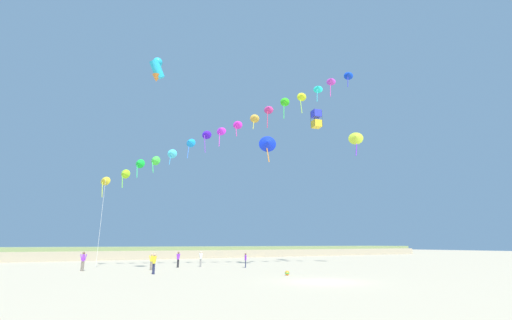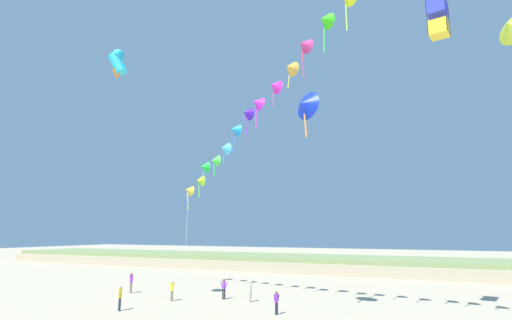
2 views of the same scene
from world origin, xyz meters
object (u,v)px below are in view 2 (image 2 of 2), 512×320
object	(u,v)px
person_near_left	(131,281)
large_kite_high_solo	(118,63)
large_kite_outer_drift	(438,19)
person_far_left	(120,296)
person_mid_center	(224,287)
large_kite_low_lead	(305,105)
large_kite_mid_trail	(512,26)
person_far_center	(250,289)
person_far_right	(172,289)
person_near_right	(276,301)

from	to	relation	value
person_near_left	large_kite_high_solo	size ratio (longest dim) A/B	0.72
large_kite_outer_drift	person_far_left	bearing A→B (deg)	-168.72
person_mid_center	large_kite_low_lead	size ratio (longest dim) A/B	0.48
person_far_left	large_kite_mid_trail	bearing A→B (deg)	1.31
large_kite_high_solo	person_far_center	bearing A→B (deg)	44.67
person_far_center	large_kite_mid_trail	size ratio (longest dim) A/B	0.47
person_near_left	large_kite_mid_trail	bearing A→B (deg)	-11.49
person_near_left	person_far_left	xyz separation A→B (m)	(4.98, -6.56, -0.03)
large_kite_low_lead	person_far_right	bearing A→B (deg)	170.66
person_near_right	large_kite_outer_drift	size ratio (longest dim) A/B	0.62
person_mid_center	person_far_left	xyz separation A→B (m)	(-4.14, -7.17, 0.03)
person_near_right	large_kite_outer_drift	distance (m)	21.06
person_near_right	large_kite_low_lead	bearing A→B (deg)	-14.18
person_mid_center	person_far_right	size ratio (longest dim) A/B	1.04
person_near_left	large_kite_outer_drift	bearing A→B (deg)	-5.05
person_mid_center	large_kite_mid_trail	size ratio (longest dim) A/B	0.47
person_mid_center	large_kite_low_lead	xyz separation A→B (m)	(8.57, -4.38, 12.89)
person_near_left	large_kite_high_solo	distance (m)	18.90
person_mid_center	large_kite_high_solo	distance (m)	19.49
person_far_right	person_far_center	size ratio (longest dim) A/B	0.95
person_near_left	person_far_left	bearing A→B (deg)	-52.82
person_far_left	large_kite_mid_trail	distance (m)	28.62
person_near_right	large_kite_high_solo	distance (m)	20.95
person_far_right	person_far_center	world-z (taller)	person_far_center
large_kite_mid_trail	large_kite_low_lead	bearing A→B (deg)	169.33
person_far_right	large_kite_low_lead	distance (m)	17.65
person_near_right	large_kite_low_lead	distance (m)	13.20
person_mid_center	large_kite_low_lead	bearing A→B (deg)	-27.08
person_far_left	large_kite_mid_trail	xyz separation A→B (m)	(24.53, 0.56, 14.73)
person_near_right	large_kite_outer_drift	xyz separation A→B (m)	(11.02, 0.83, 17.93)
person_near_left	person_mid_center	world-z (taller)	person_near_left
person_near_left	person_far_left	distance (m)	8.23
person_near_right	person_far_left	xyz separation A→B (m)	(-10.26, -3.41, 0.10)
large_kite_low_lead	large_kite_outer_drift	world-z (taller)	large_kite_outer_drift
person_mid_center	large_kite_low_lead	world-z (taller)	large_kite_low_lead
large_kite_low_lead	person_far_center	bearing A→B (deg)	145.42
person_far_right	large_kite_low_lead	world-z (taller)	large_kite_low_lead
person_far_right	large_kite_outer_drift	size ratio (longest dim) A/B	0.65
person_near_right	person_mid_center	size ratio (longest dim) A/B	0.93
person_far_right	large_kite_mid_trail	size ratio (longest dim) A/B	0.45
person_near_right	large_kite_low_lead	xyz separation A→B (m)	(2.46, -0.62, 12.96)
person_mid_center	person_far_left	bearing A→B (deg)	-120.00
person_near_left	person_far_right	size ratio (longest dim) A/B	1.11
person_near_left	large_kite_high_solo	world-z (taller)	large_kite_high_solo
large_kite_high_solo	person_near_left	bearing A→B (deg)	118.93
person_near_left	large_kite_low_lead	distance (m)	22.17
person_far_right	large_kite_outer_drift	bearing A→B (deg)	-1.40
person_near_right	large_kite_mid_trail	xyz separation A→B (m)	(14.28, -2.85, 14.83)
person_far_left	large_kite_high_solo	bearing A→B (deg)	-151.81
person_far_left	large_kite_outer_drift	bearing A→B (deg)	11.28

